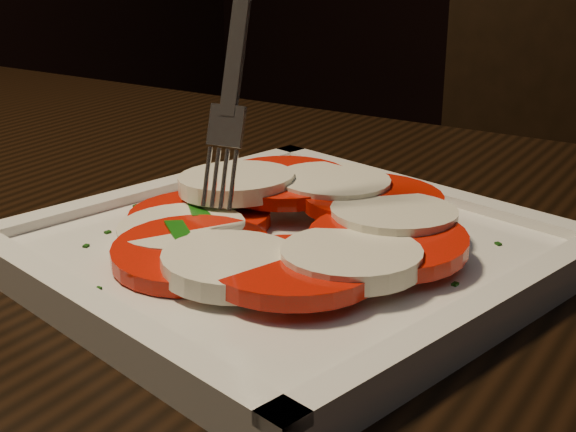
{
  "coord_description": "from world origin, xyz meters",
  "views": [
    {
      "loc": [
        0.15,
        -0.19,
        0.93
      ],
      "look_at": [
        -0.09,
        0.13,
        0.78
      ],
      "focal_mm": 50.0,
      "sensor_mm": 36.0,
      "label": 1
    }
  ],
  "objects": [
    {
      "name": "fork",
      "position": [
        -0.12,
        0.14,
        0.87
      ],
      "size": [
        0.04,
        0.06,
        0.17
      ],
      "primitive_type": null,
      "rotation": [
        0.0,
        0.0,
        0.21
      ],
      "color": "white",
      "rests_on": "caprese_salad"
    },
    {
      "name": "plate",
      "position": [
        -0.09,
        0.13,
        0.76
      ],
      "size": [
        0.29,
        0.29,
        0.01
      ],
      "primitive_type": "cube",
      "rotation": [
        0.0,
        0.0,
        -0.18
      ],
      "color": "silver",
      "rests_on": "table"
    },
    {
      "name": "caprese_salad",
      "position": [
        -0.09,
        0.13,
        0.78
      ],
      "size": [
        0.22,
        0.2,
        0.03
      ],
      "color": "red",
      "rests_on": "plate"
    },
    {
      "name": "table",
      "position": [
        -0.18,
        0.08,
        0.65
      ],
      "size": [
        1.24,
        0.86,
        0.75
      ],
      "rotation": [
        0.0,
        0.0,
        0.05
      ],
      "color": "black",
      "rests_on": "ground"
    }
  ]
}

